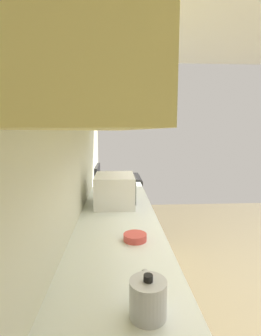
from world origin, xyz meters
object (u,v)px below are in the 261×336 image
bowl (135,237)px  kettle (148,298)px  oven_range (119,207)px  microwave (115,190)px

bowl → kettle: bearing=-180.0°
oven_range → kettle: 2.84m
bowl → kettle: 0.65m
kettle → oven_range: bearing=1.8°
oven_range → microwave: size_ratio=2.47×
microwave → kettle: size_ratio=2.37×
oven_range → kettle: (-2.79, -0.09, 0.52)m
bowl → kettle: kettle is taller
bowl → microwave: bearing=9.3°
oven_range → kettle: size_ratio=5.86×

